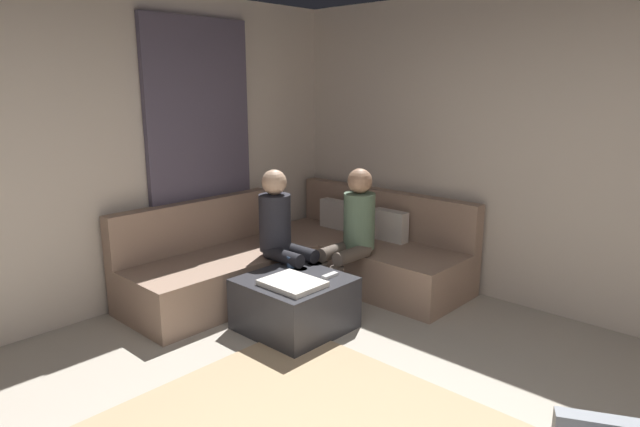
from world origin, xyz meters
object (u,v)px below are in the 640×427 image
object	(u,v)px
ottoman	(295,303)
person_on_couch_back	(352,231)
sectional_couch	(303,259)
coffee_mug	(291,261)
game_remote	(330,275)
person_on_couch_side	(283,232)

from	to	relation	value
ottoman	person_on_couch_back	xyz separation A→B (m)	(-0.03, 0.74, 0.45)
sectional_couch	person_on_couch_back	world-z (taller)	person_on_couch_back
coffee_mug	game_remote	bearing A→B (deg)	5.71
coffee_mug	person_on_couch_side	size ratio (longest dim) A/B	0.08
person_on_couch_back	person_on_couch_side	bearing A→B (deg)	48.12
coffee_mug	person_on_couch_side	bearing A→B (deg)	153.56
coffee_mug	person_on_couch_back	bearing A→B (deg)	71.23
person_on_couch_back	person_on_couch_side	xyz separation A→B (m)	(-0.41, -0.45, 0.00)
sectional_couch	ottoman	bearing A→B (deg)	-49.64
ottoman	game_remote	bearing A→B (deg)	50.71
game_remote	person_on_couch_back	distance (m)	0.61
ottoman	person_on_couch_back	bearing A→B (deg)	92.22
ottoman	person_on_couch_back	world-z (taller)	person_on_couch_back
sectional_couch	coffee_mug	bearing A→B (deg)	-54.33
coffee_mug	game_remote	distance (m)	0.40
ottoman	person_on_couch_back	distance (m)	0.87
game_remote	person_on_couch_side	xyz separation A→B (m)	(-0.62, 0.07, 0.23)
game_remote	person_on_couch_back	size ratio (longest dim) A/B	0.12
sectional_couch	ottoman	distance (m)	0.90
coffee_mug	person_on_couch_side	xyz separation A→B (m)	(-0.22, 0.11, 0.19)
ottoman	game_remote	size ratio (longest dim) A/B	5.07
coffee_mug	sectional_couch	bearing A→B (deg)	125.67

